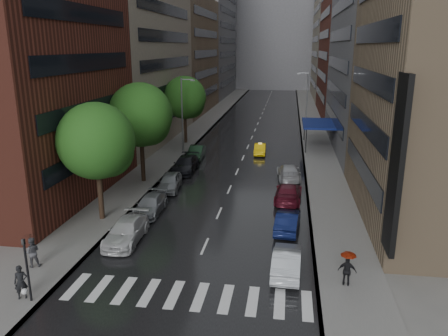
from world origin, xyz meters
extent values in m
plane|color=gray|center=(0.00, 0.00, 0.00)|extent=(220.00, 220.00, 0.00)
cube|color=black|center=(0.00, 50.00, 0.01)|extent=(14.00, 140.00, 0.01)
cube|color=gray|center=(-9.00, 50.00, 0.07)|extent=(4.00, 140.00, 0.15)
cube|color=gray|center=(9.00, 50.00, 0.07)|extent=(4.00, 140.00, 0.15)
cube|color=silver|center=(-6.10, -2.00, 0.01)|extent=(0.55, 2.80, 0.01)
cube|color=silver|center=(-4.70, -2.00, 0.01)|extent=(0.55, 2.80, 0.01)
cube|color=silver|center=(-3.30, -2.00, 0.01)|extent=(0.55, 2.80, 0.01)
cube|color=silver|center=(-1.90, -2.00, 0.01)|extent=(0.55, 2.80, 0.01)
cube|color=silver|center=(-0.50, -2.00, 0.01)|extent=(0.55, 2.80, 0.01)
cube|color=silver|center=(0.90, -2.00, 0.01)|extent=(0.55, 2.80, 0.01)
cube|color=silver|center=(2.30, -2.00, 0.01)|extent=(0.55, 2.80, 0.01)
cube|color=silver|center=(3.70, -2.00, 0.01)|extent=(0.55, 2.80, 0.01)
cube|color=silver|center=(5.10, -2.00, 0.01)|extent=(0.55, 2.80, 0.01)
cube|color=silver|center=(6.50, -2.00, 0.01)|extent=(0.55, 2.80, 0.01)
cube|color=maroon|center=(-15.00, 12.00, 13.00)|extent=(8.00, 20.00, 26.00)
cube|color=gray|center=(-15.00, 36.00, 17.00)|extent=(8.00, 28.00, 34.00)
cube|color=#937A5B|center=(-15.00, 64.00, 11.00)|extent=(8.00, 28.00, 22.00)
cube|color=slate|center=(-15.00, 94.00, 19.00)|extent=(8.00, 32.00, 38.00)
cube|color=#937A5B|center=(15.00, 12.00, 15.00)|extent=(8.00, 20.00, 30.00)
cube|color=slate|center=(15.00, 36.00, 12.00)|extent=(8.00, 28.00, 24.00)
cube|color=maroon|center=(15.00, 64.00, 18.00)|extent=(8.00, 28.00, 36.00)
cube|color=gray|center=(15.00, 94.00, 14.00)|extent=(8.00, 32.00, 28.00)
cube|color=black|center=(11.10, 2.00, 6.50)|extent=(0.30, 2.20, 10.00)
cube|color=slate|center=(0.00, 118.00, 16.00)|extent=(40.00, 14.00, 32.00)
cylinder|color=#382619|center=(-8.60, 7.30, 2.47)|extent=(0.40, 0.40, 4.94)
sphere|color=#1E5116|center=(-8.60, 7.30, 6.17)|extent=(5.64, 5.64, 5.64)
cylinder|color=#382619|center=(-8.60, 17.06, 2.64)|extent=(0.40, 0.40, 5.28)
sphere|color=#1E5116|center=(-8.60, 17.06, 6.60)|extent=(6.04, 6.04, 6.04)
cylinder|color=#382619|center=(-8.60, 34.85, 2.49)|extent=(0.40, 0.40, 4.98)
sphere|color=#1E5116|center=(-8.60, 34.85, 6.22)|extent=(5.69, 5.69, 5.69)
imported|color=yellow|center=(1.85, 30.09, 0.64)|extent=(1.48, 3.95, 1.29)
imported|color=silver|center=(-5.40, 3.97, 0.75)|extent=(2.23, 5.23, 1.50)
imported|color=slate|center=(-5.40, 9.25, 0.69)|extent=(1.99, 4.78, 1.38)
imported|color=slate|center=(-5.40, 15.09, 0.78)|extent=(2.30, 4.75, 1.56)
imported|color=black|center=(-5.40, 21.22, 0.80)|extent=(2.26, 5.50, 1.59)
imported|color=#18351F|center=(-5.40, 26.82, 0.75)|extent=(1.80, 4.64, 1.51)
imported|color=silver|center=(5.40, 1.29, 0.76)|extent=(1.77, 4.65, 1.51)
imported|color=#0E1643|center=(5.40, 7.37, 0.74)|extent=(1.94, 4.59, 1.47)
imported|color=#55111F|center=(5.40, 13.64, 0.78)|extent=(2.46, 5.46, 1.55)
imported|color=#A3A4A8|center=(5.40, 20.12, 0.75)|extent=(2.58, 5.35, 1.50)
imported|color=black|center=(-8.18, -3.70, 1.06)|extent=(0.79, 0.70, 1.82)
sphere|color=white|center=(-7.98, -3.80, 0.60)|extent=(0.32, 0.32, 0.32)
imported|color=#49494E|center=(-9.53, -0.47, 1.07)|extent=(1.12, 1.03, 1.85)
imported|color=black|center=(-9.53, -0.47, 1.80)|extent=(0.96, 0.98, 0.88)
imported|color=black|center=(8.67, 0.11, 0.99)|extent=(1.05, 0.60, 1.69)
imported|color=maroon|center=(8.67, 0.11, 1.80)|extent=(0.82, 0.82, 0.72)
cylinder|color=black|center=(-7.60, -3.86, 1.75)|extent=(0.12, 0.12, 3.20)
imported|color=black|center=(-7.60, -3.86, 3.15)|extent=(0.18, 0.15, 0.90)
cylinder|color=gray|center=(-7.80, 30.00, 4.65)|extent=(0.18, 0.18, 9.00)
cube|color=gray|center=(-6.40, 30.00, 8.85)|extent=(0.50, 0.22, 0.16)
cylinder|color=gray|center=(7.80, 45.00, 4.65)|extent=(0.18, 0.18, 9.00)
cube|color=gray|center=(6.40, 45.00, 8.85)|extent=(0.50, 0.22, 0.16)
cube|color=navy|center=(9.00, 35.00, 3.15)|extent=(4.00, 8.00, 0.25)
cylinder|color=black|center=(7.40, 31.20, 1.65)|extent=(0.12, 0.12, 3.00)
cylinder|color=black|center=(7.40, 38.80, 1.65)|extent=(0.12, 0.12, 3.00)
camera|label=1|loc=(5.18, -22.02, 12.83)|focal=35.00mm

